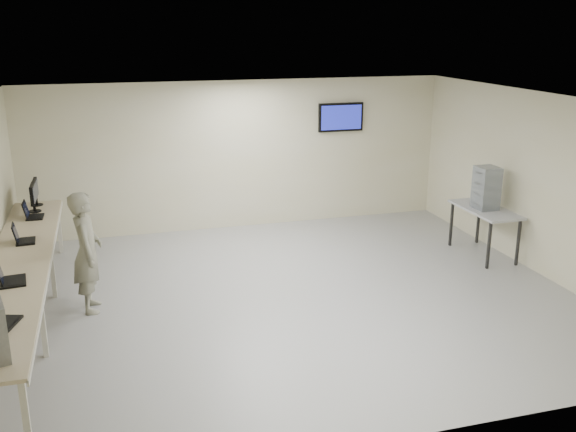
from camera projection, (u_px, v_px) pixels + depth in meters
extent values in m
cube|color=#969692|center=(292.00, 296.00, 9.30)|extent=(8.00, 7.00, 0.01)
cube|color=silver|center=(292.00, 101.00, 8.50)|extent=(8.00, 7.00, 0.01)
cube|color=beige|center=(240.00, 155.00, 12.12)|extent=(8.00, 0.01, 2.80)
cube|color=beige|center=(403.00, 304.00, 5.68)|extent=(8.00, 0.01, 2.80)
cube|color=beige|center=(538.00, 184.00, 9.96)|extent=(0.01, 7.00, 2.80)
cube|color=black|center=(340.00, 117.00, 12.45)|extent=(0.15, 0.04, 0.15)
cube|color=black|center=(341.00, 117.00, 12.41)|extent=(0.90, 0.06, 0.55)
cube|color=navy|center=(341.00, 117.00, 12.38)|extent=(0.82, 0.01, 0.47)
cube|color=#C4AF8F|center=(19.00, 263.00, 8.10)|extent=(0.75, 6.00, 0.04)
cube|color=beige|center=(51.00, 263.00, 8.20)|extent=(0.02, 6.00, 0.06)
cube|color=beige|center=(26.00, 418.00, 5.68)|extent=(0.06, 0.06, 0.86)
cube|color=beige|center=(43.00, 324.00, 7.48)|extent=(0.06, 0.06, 0.86)
cube|color=beige|center=(7.00, 274.00, 8.97)|extent=(0.06, 0.06, 0.86)
cube|color=beige|center=(52.00, 269.00, 9.13)|extent=(0.06, 0.06, 0.86)
cube|color=beige|center=(22.00, 232.00, 10.77)|extent=(0.06, 0.06, 0.86)
cube|color=beige|center=(59.00, 229.00, 10.93)|extent=(0.06, 0.06, 0.86)
cube|color=black|center=(1.00, 324.00, 6.38)|extent=(0.40, 0.47, 0.02)
cube|color=black|center=(13.00, 281.00, 7.45)|extent=(0.32, 0.41, 0.02)
cube|color=black|center=(0.00, 270.00, 7.37)|extent=(0.09, 0.32, 0.23)
cube|color=black|center=(26.00, 241.00, 8.83)|extent=(0.27, 0.36, 0.02)
cube|color=black|center=(15.00, 233.00, 8.76)|extent=(0.09, 0.33, 0.24)
cube|color=black|center=(16.00, 233.00, 8.76)|extent=(0.06, 0.29, 0.20)
cube|color=black|center=(35.00, 217.00, 9.94)|extent=(0.25, 0.35, 0.02)
cube|color=black|center=(25.00, 209.00, 9.87)|extent=(0.07, 0.33, 0.25)
cube|color=black|center=(26.00, 209.00, 9.87)|extent=(0.05, 0.29, 0.20)
cylinder|color=black|center=(35.00, 211.00, 10.26)|extent=(0.20, 0.20, 0.02)
cube|color=black|center=(34.00, 206.00, 10.23)|extent=(0.04, 0.03, 0.16)
cube|color=black|center=(33.00, 194.00, 10.18)|extent=(0.05, 0.45, 0.30)
cube|color=black|center=(35.00, 194.00, 10.18)|extent=(0.00, 0.41, 0.26)
cylinder|color=black|center=(37.00, 205.00, 10.62)|extent=(0.20, 0.20, 0.01)
cube|color=black|center=(36.00, 200.00, 10.59)|extent=(0.04, 0.03, 0.16)
cube|color=black|center=(35.00, 188.00, 10.54)|extent=(0.05, 0.44, 0.29)
cube|color=black|center=(37.00, 188.00, 10.55)|extent=(0.00, 0.40, 0.25)
imported|color=slate|center=(87.00, 252.00, 8.63)|extent=(0.41, 0.61, 1.67)
cube|color=#A3A4A5|center=(485.00, 210.00, 10.72)|extent=(0.64, 1.37, 0.04)
cube|color=black|center=(489.00, 245.00, 10.23)|extent=(0.04, 0.04, 0.79)
cube|color=black|center=(451.00, 224.00, 11.30)|extent=(0.04, 0.04, 0.79)
cube|color=black|center=(518.00, 242.00, 10.37)|extent=(0.04, 0.04, 0.79)
cube|color=black|center=(478.00, 222.00, 11.45)|extent=(0.04, 0.04, 0.79)
cube|color=gray|center=(485.00, 203.00, 10.68)|extent=(0.34, 0.37, 0.18)
cube|color=gray|center=(486.00, 193.00, 10.63)|extent=(0.34, 0.37, 0.18)
cube|color=gray|center=(487.00, 183.00, 10.58)|extent=(0.34, 0.37, 0.18)
cube|color=gray|center=(488.00, 172.00, 10.53)|extent=(0.34, 0.37, 0.18)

